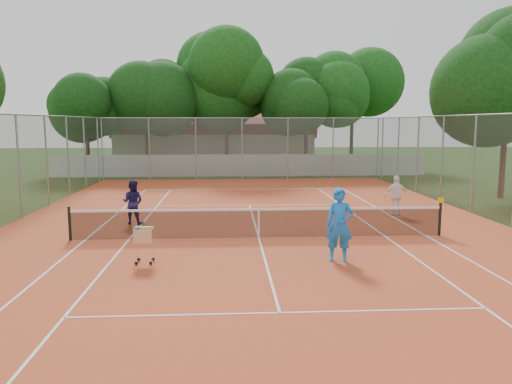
{
  "coord_description": "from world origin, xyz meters",
  "views": [
    {
      "loc": [
        -1.01,
        -15.62,
        3.68
      ],
      "look_at": [
        0.0,
        1.5,
        1.3
      ],
      "focal_mm": 35.0,
      "sensor_mm": 36.0,
      "label": 1
    }
  ],
  "objects": [
    {
      "name": "player_near",
      "position": [
        1.96,
        -2.82,
        1.0
      ],
      "size": [
        0.79,
        0.6,
        1.97
      ],
      "primitive_type": "imported",
      "rotation": [
        0.0,
        0.0,
        -0.2
      ],
      "color": "blue",
      "rests_on": "court_pad"
    },
    {
      "name": "boundary_wall",
      "position": [
        0.0,
        19.0,
        0.75
      ],
      "size": [
        26.0,
        0.3,
        1.5
      ],
      "primitive_type": "cube",
      "color": "white",
      "rests_on": "ground"
    },
    {
      "name": "court_pad",
      "position": [
        0.0,
        0.0,
        0.01
      ],
      "size": [
        18.0,
        34.0,
        0.02
      ],
      "primitive_type": "cube",
      "color": "#BD4A24",
      "rests_on": "ground"
    },
    {
      "name": "tennis_net",
      "position": [
        0.0,
        0.0,
        0.51
      ],
      "size": [
        11.88,
        0.1,
        0.98
      ],
      "primitive_type": "cube",
      "color": "black",
      "rests_on": "court_pad"
    },
    {
      "name": "court_lines",
      "position": [
        0.0,
        0.0,
        0.02
      ],
      "size": [
        10.98,
        23.78,
        0.01
      ],
      "primitive_type": "cube",
      "color": "white",
      "rests_on": "court_pad"
    },
    {
      "name": "player_far_left",
      "position": [
        -4.43,
        2.51,
        0.82
      ],
      "size": [
        0.9,
        0.77,
        1.61
      ],
      "primitive_type": "imported",
      "rotation": [
        0.0,
        0.0,
        2.91
      ],
      "color": "#1C194C",
      "rests_on": "court_pad"
    },
    {
      "name": "perimeter_fence",
      "position": [
        0.0,
        0.0,
        2.0
      ],
      "size": [
        18.0,
        34.0,
        4.0
      ],
      "primitive_type": "cube",
      "color": "slate",
      "rests_on": "ground"
    },
    {
      "name": "player_far_right",
      "position": [
        5.73,
        3.63,
        0.82
      ],
      "size": [
        0.94,
        0.4,
        1.59
      ],
      "primitive_type": "imported",
      "rotation": [
        0.0,
        0.0,
        3.16
      ],
      "color": "white",
      "rests_on": "court_pad"
    },
    {
      "name": "ground",
      "position": [
        0.0,
        0.0,
        0.0
      ],
      "size": [
        120.0,
        120.0,
        0.0
      ],
      "primitive_type": "plane",
      "color": "#19350E",
      "rests_on": "ground"
    },
    {
      "name": "tropical_trees",
      "position": [
        0.0,
        22.0,
        5.0
      ],
      "size": [
        29.0,
        19.0,
        10.0
      ],
      "primitive_type": "cube",
      "color": "black",
      "rests_on": "ground"
    },
    {
      "name": "clubhouse",
      "position": [
        -2.0,
        29.0,
        2.2
      ],
      "size": [
        16.4,
        9.0,
        4.4
      ],
      "primitive_type": "cube",
      "color": "beige",
      "rests_on": "ground"
    },
    {
      "name": "ball_hopper",
      "position": [
        -3.18,
        -2.75,
        0.53
      ],
      "size": [
        0.55,
        0.55,
        1.03
      ],
      "primitive_type": "cube",
      "rotation": [
        0.0,
        0.0,
        -0.12
      ],
      "color": "silver",
      "rests_on": "court_pad"
    }
  ]
}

